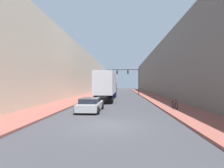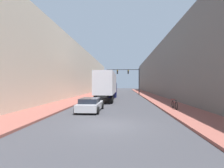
% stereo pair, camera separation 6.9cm
% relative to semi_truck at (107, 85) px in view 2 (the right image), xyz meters
% --- Properties ---
extents(ground_plane, '(200.00, 200.00, 0.00)m').
position_rel_semi_truck_xyz_m(ground_plane, '(1.60, -16.82, -2.31)').
color(ground_plane, '#38383D').
extents(sidewalk_right, '(3.47, 80.00, 0.15)m').
position_rel_semi_truck_xyz_m(sidewalk_right, '(7.89, 13.18, -2.23)').
color(sidewalk_right, brown).
rests_on(sidewalk_right, ground).
extents(sidewalk_left, '(3.47, 80.00, 0.15)m').
position_rel_semi_truck_xyz_m(sidewalk_left, '(-4.69, 13.18, -2.23)').
color(sidewalk_left, brown).
rests_on(sidewalk_left, ground).
extents(building_right, '(6.00, 80.00, 10.57)m').
position_rel_semi_truck_xyz_m(building_right, '(12.63, 13.18, 2.98)').
color(building_right, '#66605B').
rests_on(building_right, ground).
extents(building_left, '(6.00, 80.00, 10.53)m').
position_rel_semi_truck_xyz_m(building_left, '(-9.43, 13.18, 2.96)').
color(building_left, beige).
rests_on(building_left, ground).
extents(semi_truck, '(2.44, 13.46, 4.15)m').
position_rel_semi_truck_xyz_m(semi_truck, '(0.00, 0.00, 0.00)').
color(semi_truck, silver).
rests_on(semi_truck, ground).
extents(sedan_car, '(2.03, 4.38, 1.20)m').
position_rel_semi_truck_xyz_m(sedan_car, '(-0.44, -11.55, -1.72)').
color(sedan_car, '#B7B7BC').
rests_on(sedan_car, ground).
extents(traffic_signal_gantry, '(7.39, 0.35, 6.04)m').
position_rel_semi_truck_xyz_m(traffic_signal_gantry, '(4.17, 12.33, 1.95)').
color(traffic_signal_gantry, black).
rests_on(traffic_signal_gantry, ground).
extents(parked_bicycle, '(0.44, 1.83, 0.86)m').
position_rel_semi_truck_xyz_m(parked_bicycle, '(7.32, -10.48, -1.78)').
color(parked_bicycle, black).
rests_on(parked_bicycle, sidewalk_right).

